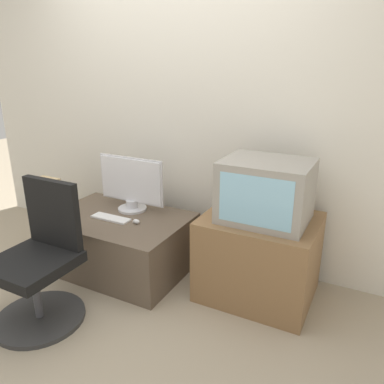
% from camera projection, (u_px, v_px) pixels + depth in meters
% --- Properties ---
extents(ground_plane, '(12.00, 12.00, 0.00)m').
position_uv_depth(ground_plane, '(80.00, 332.00, 2.36)').
color(ground_plane, tan).
extents(wall_back, '(4.40, 0.05, 2.60)m').
position_uv_depth(wall_back, '(180.00, 103.00, 3.04)').
color(wall_back, silver).
rests_on(wall_back, ground_plane).
extents(desk, '(1.10, 0.76, 0.45)m').
position_uv_depth(desk, '(119.00, 242.00, 3.05)').
color(desk, brown).
rests_on(desk, ground_plane).
extents(side_stand, '(0.77, 0.64, 0.60)m').
position_uv_depth(side_stand, '(258.00, 257.00, 2.66)').
color(side_stand, olive).
rests_on(side_stand, ground_plane).
extents(main_monitor, '(0.60, 0.24, 0.45)m').
position_uv_depth(main_monitor, '(131.00, 185.00, 3.04)').
color(main_monitor, silver).
rests_on(main_monitor, desk).
extents(keyboard, '(0.33, 0.10, 0.01)m').
position_uv_depth(keyboard, '(111.00, 218.00, 2.93)').
color(keyboard, white).
rests_on(keyboard, desk).
extents(mouse, '(0.06, 0.04, 0.03)m').
position_uv_depth(mouse, '(136.00, 221.00, 2.84)').
color(mouse, silver).
rests_on(mouse, desk).
extents(crt_tv, '(0.57, 0.46, 0.41)m').
position_uv_depth(crt_tv, '(266.00, 191.00, 2.47)').
color(crt_tv, gray).
rests_on(crt_tv, side_stand).
extents(office_chair, '(0.58, 0.58, 0.91)m').
position_uv_depth(office_chair, '(40.00, 266.00, 2.40)').
color(office_chair, '#333333').
rests_on(office_chair, ground_plane).
extents(cardboard_box_lower, '(0.23, 0.20, 0.32)m').
position_uv_depth(cardboard_box_lower, '(51.00, 232.00, 3.38)').
color(cardboard_box_lower, '#A3845B').
rests_on(cardboard_box_lower, ground_plane).
extents(cardboard_box_upper, '(0.22, 0.16, 0.34)m').
position_uv_depth(cardboard_box_upper, '(47.00, 197.00, 3.28)').
color(cardboard_box_upper, '#D1B27F').
rests_on(cardboard_box_upper, cardboard_box_lower).
extents(book, '(0.21, 0.14, 0.02)m').
position_uv_depth(book, '(40.00, 260.00, 3.20)').
color(book, '#2D6638').
rests_on(book, ground_plane).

